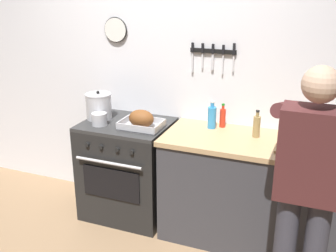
{
  "coord_description": "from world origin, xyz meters",
  "views": [
    {
      "loc": [
        1.36,
        -2.01,
        2.09
      ],
      "look_at": [
        0.23,
        0.85,
        0.98
      ],
      "focal_mm": 43.38,
      "sensor_mm": 36.0,
      "label": 1
    }
  ],
  "objects": [
    {
      "name": "bottle_hot_sauce",
      "position": [
        0.59,
        1.2,
        0.99
      ],
      "size": [
        0.05,
        0.05,
        0.21
      ],
      "color": "red",
      "rests_on": "counter_block"
    },
    {
      "name": "saucepan",
      "position": [
        -0.41,
        0.85,
        0.95
      ],
      "size": [
        0.13,
        0.13,
        0.11
      ],
      "color": "#B7B7BC",
      "rests_on": "stove"
    },
    {
      "name": "wall_back",
      "position": [
        -0.0,
        1.35,
        1.3
      ],
      "size": [
        6.0,
        0.13,
        2.6
      ],
      "color": "silver",
      "rests_on": "ground"
    },
    {
      "name": "stove",
      "position": [
        -0.22,
        0.99,
        0.45
      ],
      "size": [
        0.76,
        0.67,
        0.9
      ],
      "color": "black",
      "rests_on": "ground"
    },
    {
      "name": "cutting_board",
      "position": [
        1.26,
        0.91,
        0.91
      ],
      "size": [
        0.36,
        0.24,
        0.02
      ],
      "primitive_type": "cube",
      "color": "tan",
      "rests_on": "counter_block"
    },
    {
      "name": "stock_pot",
      "position": [
        -0.5,
        1.01,
        1.02
      ],
      "size": [
        0.23,
        0.23,
        0.26
      ],
      "color": "#B7B7BC",
      "rests_on": "stove"
    },
    {
      "name": "bottle_dish_soap",
      "position": [
        0.52,
        1.14,
        1.0
      ],
      "size": [
        0.07,
        0.07,
        0.24
      ],
      "color": "#338CCC",
      "rests_on": "counter_block"
    },
    {
      "name": "bottle_vinegar",
      "position": [
        0.9,
        1.07,
        0.99
      ],
      "size": [
        0.06,
        0.06,
        0.22
      ],
      "color": "#997F4C",
      "rests_on": "counter_block"
    },
    {
      "name": "roasting_pan",
      "position": [
        -0.03,
        0.91,
        0.97
      ],
      "size": [
        0.35,
        0.26,
        0.16
      ],
      "color": "#B7B7BC",
      "rests_on": "stove"
    },
    {
      "name": "person_cook",
      "position": [
        1.35,
        0.3,
        0.95
      ],
      "size": [
        0.51,
        0.63,
        1.66
      ],
      "rotation": [
        0.0,
        0.0,
        1.35
      ],
      "color": "#383842",
      "rests_on": "ground"
    },
    {
      "name": "counter_block",
      "position": [
        1.21,
        0.99,
        0.46
      ],
      "size": [
        2.03,
        0.65,
        0.9
      ],
      "color": "#38383D",
      "rests_on": "ground"
    },
    {
      "name": "bottle_soy_sauce",
      "position": [
        1.26,
        1.07,
        0.98
      ],
      "size": [
        0.06,
        0.06,
        0.19
      ],
      "color": "black",
      "rests_on": "counter_block"
    }
  ]
}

